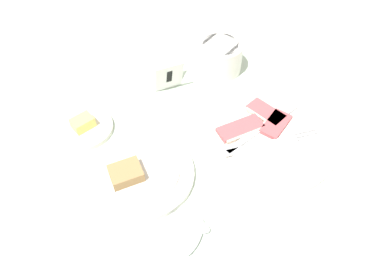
{
  "coord_description": "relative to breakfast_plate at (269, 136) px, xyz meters",
  "views": [
    {
      "loc": [
        -0.23,
        -0.33,
        0.55
      ],
      "look_at": [
        -0.0,
        0.07,
        0.02
      ],
      "focal_mm": 35.0,
      "sensor_mm": 36.0,
      "label": 1
    }
  ],
  "objects": [
    {
      "name": "number_card",
      "position": [
        -0.1,
        0.22,
        0.03
      ],
      "size": [
        0.06,
        0.05,
        0.07
      ],
      "rotation": [
        0.0,
        0.0,
        -0.12
      ],
      "color": "white",
      "rests_on": "ground_plane"
    },
    {
      "name": "breakfast_plate",
      "position": [
        0.0,
        0.0,
        0.0
      ],
      "size": [
        0.25,
        0.25,
        0.02
      ],
      "color": "silver",
      "rests_on": "ground_plane"
    },
    {
      "name": "ground_plane",
      "position": [
        -0.12,
        0.01,
        -0.01
      ],
      "size": [
        3.0,
        3.0,
        0.0
      ],
      "primitive_type": "plane",
      "color": "#B7CCB7"
    },
    {
      "name": "teaspoon_near_cup",
      "position": [
        -0.25,
        -0.12,
        -0.0
      ],
      "size": [
        0.16,
        0.13,
        0.01
      ],
      "rotation": [
        0.0,
        0.0,
        0.67
      ],
      "color": "silver",
      "rests_on": "ground_plane"
    },
    {
      "name": "butter_dish",
      "position": [
        -0.3,
        0.2,
        -0.0
      ],
      "size": [
        0.11,
        0.11,
        0.03
      ],
      "color": "silver",
      "rests_on": "ground_plane"
    },
    {
      "name": "sugar_cup",
      "position": [
        0.03,
        0.22,
        0.03
      ],
      "size": [
        0.1,
        0.1,
        0.07
      ],
      "color": "white",
      "rests_on": "ground_plane"
    },
    {
      "name": "teaspoon_by_saucer",
      "position": [
        -0.2,
        -0.1,
        -0.0
      ],
      "size": [
        0.13,
        0.17,
        0.01
      ],
      "rotation": [
        0.0,
        0.0,
        2.21
      ],
      "color": "silver",
      "rests_on": "ground_plane"
    },
    {
      "name": "bread_plate",
      "position": [
        -0.25,
        0.04,
        0.0
      ],
      "size": [
        0.18,
        0.18,
        0.04
      ],
      "color": "silver",
      "rests_on": "ground_plane"
    }
  ]
}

